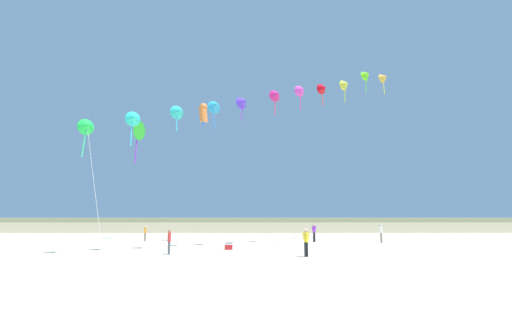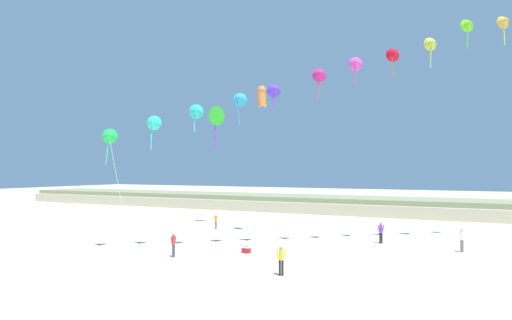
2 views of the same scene
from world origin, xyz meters
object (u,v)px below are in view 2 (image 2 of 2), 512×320
(beach_cooler, at_px, (246,250))
(person_mid_center, at_px, (462,238))
(person_far_right, at_px, (216,220))
(large_kite_low_lead, at_px, (262,97))
(person_far_left, at_px, (281,258))
(person_near_right, at_px, (381,231))
(large_kite_mid_trail, at_px, (215,116))
(person_near_left, at_px, (173,243))

(beach_cooler, bearing_deg, person_mid_center, 28.22)
(person_mid_center, height_order, person_far_right, person_mid_center)
(person_far_right, xyz_separation_m, beach_cooler, (8.86, -9.99, -0.65))
(person_far_right, xyz_separation_m, large_kite_low_lead, (5.65, -1.07, 11.76))
(person_mid_center, height_order, large_kite_low_lead, large_kite_low_lead)
(person_far_left, xyz_separation_m, person_far_right, (-13.92, 15.21, -0.13))
(beach_cooler, bearing_deg, person_near_right, 48.53)
(large_kite_mid_trail, relative_size, beach_cooler, 8.18)
(person_near_left, height_order, person_far_left, person_far_left)
(person_far_right, relative_size, large_kite_low_lead, 0.64)
(person_far_right, height_order, beach_cooler, person_far_right)
(person_far_right, bearing_deg, beach_cooler, -48.42)
(person_near_left, relative_size, large_kite_mid_trail, 0.34)
(beach_cooler, bearing_deg, large_kite_mid_trail, 129.85)
(person_near_left, distance_m, large_kite_low_lead, 17.17)
(person_far_right, height_order, large_kite_low_lead, large_kite_low_lead)
(large_kite_low_lead, xyz_separation_m, beach_cooler, (3.21, -8.92, -12.41))
(person_near_right, bearing_deg, person_near_left, -132.54)
(beach_cooler, bearing_deg, large_kite_low_lead, 109.81)
(person_mid_center, relative_size, beach_cooler, 3.03)
(large_kite_mid_trail, bearing_deg, large_kite_low_lead, -29.00)
(person_near_right, relative_size, large_kite_mid_trail, 0.36)
(person_mid_center, distance_m, large_kite_low_lead, 20.54)
(person_far_right, relative_size, beach_cooler, 2.60)
(person_near_left, xyz_separation_m, person_far_right, (-5.23, 13.63, -0.06))
(large_kite_low_lead, distance_m, beach_cooler, 15.62)
(person_far_left, xyz_separation_m, beach_cooler, (-5.06, 5.22, -0.78))
(person_near_left, xyz_separation_m, large_kite_low_lead, (0.42, 12.56, 11.70))
(person_far_right, bearing_deg, large_kite_low_lead, -10.70)
(person_mid_center, relative_size, person_far_left, 1.02)
(person_near_right, distance_m, large_kite_mid_trail, 22.11)
(person_mid_center, relative_size, person_far_right, 1.17)
(person_far_right, bearing_deg, person_near_left, -69.02)
(large_kite_mid_trail, xyz_separation_m, beach_cooler, (11.09, -13.29, -11.57))
(person_mid_center, bearing_deg, large_kite_low_lead, 174.59)
(person_near_right, height_order, person_mid_center, person_mid_center)
(person_mid_center, distance_m, person_far_left, 15.21)
(person_far_left, relative_size, beach_cooler, 2.98)
(person_mid_center, distance_m, beach_cooler, 15.51)
(person_near_left, height_order, person_mid_center, person_mid_center)
(person_near_left, relative_size, large_kite_low_lead, 0.69)
(person_mid_center, xyz_separation_m, large_kite_low_lead, (-16.86, 1.60, 11.62))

